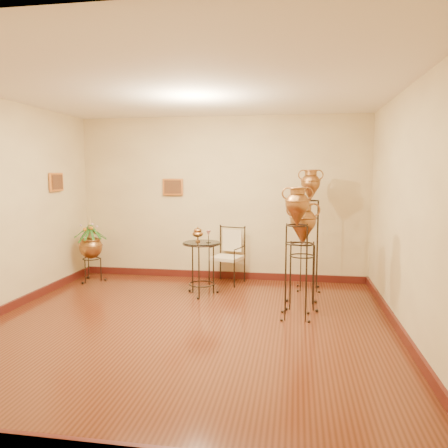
% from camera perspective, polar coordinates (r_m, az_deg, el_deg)
% --- Properties ---
extents(ground, '(5.00, 5.00, 0.00)m').
position_cam_1_polar(ground, '(5.42, -4.99, -13.17)').
color(ground, '#592715').
rests_on(ground, ground).
extents(room_shell, '(5.02, 5.02, 2.81)m').
position_cam_1_polar(room_shell, '(5.11, -5.23, 5.46)').
color(room_shell, beige).
rests_on(room_shell, ground).
extents(amphora_tall, '(0.46, 0.46, 1.92)m').
position_cam_1_polar(amphora_tall, '(6.95, 11.11, -0.58)').
color(amphora_tall, black).
rests_on(amphora_tall, ground).
extents(amphora_mid, '(0.48, 0.48, 1.69)m').
position_cam_1_polar(amphora_mid, '(5.56, 9.44, -3.61)').
color(amphora_mid, black).
rests_on(amphora_mid, ground).
extents(amphora_short, '(0.56, 0.56, 1.47)m').
position_cam_1_polar(amphora_short, '(6.06, 10.19, -3.95)').
color(amphora_short, black).
rests_on(amphora_short, ground).
extents(planter_urn, '(0.75, 0.75, 1.13)m').
position_cam_1_polar(planter_urn, '(7.76, -17.01, -2.58)').
color(planter_urn, black).
rests_on(planter_urn, ground).
extents(armchair, '(0.65, 0.62, 0.94)m').
position_cam_1_polar(armchair, '(7.31, 0.41, -4.13)').
color(armchair, black).
rests_on(armchair, ground).
extents(side_table, '(0.72, 0.72, 1.02)m').
position_cam_1_polar(side_table, '(6.63, -2.94, -5.68)').
color(side_table, black).
rests_on(side_table, ground).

